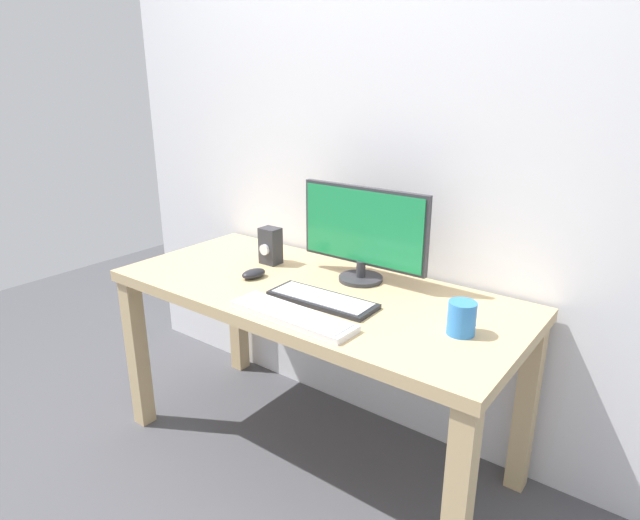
# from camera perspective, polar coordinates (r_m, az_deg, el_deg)

# --- Properties ---
(ground_plane) EXTENTS (6.00, 6.00, 0.00)m
(ground_plane) POSITION_cam_1_polar(r_m,az_deg,el_deg) (2.45, -0.59, -19.51)
(ground_plane) COLOR #4C4C51
(wall_back) EXTENTS (2.88, 0.04, 3.00)m
(wall_back) POSITION_cam_1_polar(r_m,az_deg,el_deg) (2.25, 5.84, 18.26)
(wall_back) COLOR silver
(wall_back) RESTS_ON ground_plane
(desk) EXTENTS (1.61, 0.72, 0.75)m
(desk) POSITION_cam_1_polar(r_m,az_deg,el_deg) (2.11, -0.65, -5.54)
(desk) COLOR tan
(desk) RESTS_ON ground_plane
(monitor) EXTENTS (0.55, 0.18, 0.38)m
(monitor) POSITION_cam_1_polar(r_m,az_deg,el_deg) (2.10, 4.60, 3.03)
(monitor) COLOR #333338
(monitor) RESTS_ON desk
(keyboard_primary) EXTENTS (0.41, 0.16, 0.02)m
(keyboard_primary) POSITION_cam_1_polar(r_m,az_deg,el_deg) (1.94, 0.22, -4.21)
(keyboard_primary) COLOR #232328
(keyboard_primary) RESTS_ON desk
(keyboard_secondary) EXTENTS (0.48, 0.14, 0.03)m
(keyboard_secondary) POSITION_cam_1_polar(r_m,az_deg,el_deg) (1.81, -2.96, -5.90)
(keyboard_secondary) COLOR silver
(keyboard_secondary) RESTS_ON desk
(mouse) EXTENTS (0.08, 0.12, 0.04)m
(mouse) POSITION_cam_1_polar(r_m,az_deg,el_deg) (2.18, -7.07, -1.44)
(mouse) COLOR #232328
(mouse) RESTS_ON desk
(audio_controller) EXTENTS (0.08, 0.08, 0.16)m
(audio_controller) POSITION_cam_1_polar(r_m,az_deg,el_deg) (2.33, -5.30, 1.51)
(audio_controller) COLOR #333338
(audio_controller) RESTS_ON desk
(coffee_mug) EXTENTS (0.09, 0.09, 0.11)m
(coffee_mug) POSITION_cam_1_polar(r_m,az_deg,el_deg) (1.75, 14.82, -5.99)
(coffee_mug) COLOR #337FD8
(coffee_mug) RESTS_ON desk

